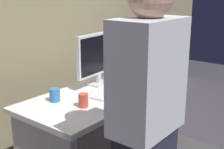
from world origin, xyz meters
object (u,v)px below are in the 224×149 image
at_px(book_stack, 129,73).
at_px(desk, 107,116).
at_px(person_at_desk, 146,132).
at_px(mouse, 134,82).
at_px(monitor, 98,56).
at_px(cup_by_monitor, 55,95).
at_px(keyboard, 112,92).
at_px(cup_near_keyboard, 83,100).

bearing_deg(book_stack, desk, -165.52).
xyz_separation_m(person_at_desk, mouse, (0.92, 0.70, -0.08)).
xyz_separation_m(mouse, book_stack, (0.18, 0.19, 0.01)).
relative_size(monitor, cup_by_monitor, 5.44).
bearing_deg(keyboard, book_stack, 17.89).
distance_m(mouse, book_stack, 0.26).
bearing_deg(desk, monitor, 61.63).
bearing_deg(book_stack, person_at_desk, -140.87).
relative_size(monitor, cup_near_keyboard, 5.40).
distance_m(monitor, keyboard, 0.37).
distance_m(person_at_desk, book_stack, 1.42).
distance_m(keyboard, book_stack, 0.53).
relative_size(person_at_desk, monitor, 3.03).
xyz_separation_m(person_at_desk, book_stack, (1.10, 0.89, -0.07)).
height_order(desk, mouse, mouse).
distance_m(desk, cup_by_monitor, 0.54).
relative_size(person_at_desk, mouse, 16.39).
height_order(mouse, cup_by_monitor, cup_by_monitor).
height_order(desk, person_at_desk, person_at_desk).
relative_size(mouse, cup_near_keyboard, 1.00).
relative_size(desk, cup_near_keyboard, 15.13).
height_order(cup_by_monitor, book_stack, cup_by_monitor).
bearing_deg(desk, keyboard, -105.80).
height_order(keyboard, mouse, mouse).
bearing_deg(keyboard, cup_by_monitor, 147.87).
distance_m(desk, cup_near_keyboard, 0.48).
relative_size(desk, mouse, 15.14).
height_order(person_at_desk, cup_by_monitor, person_at_desk).
relative_size(person_at_desk, book_stack, 8.07).
xyz_separation_m(cup_by_monitor, book_stack, (0.91, -0.03, -0.02)).
bearing_deg(keyboard, mouse, -2.59).
height_order(mouse, book_stack, book_stack).
distance_m(monitor, cup_near_keyboard, 0.59).
bearing_deg(desk, cup_by_monitor, 160.21).
relative_size(cup_near_keyboard, cup_by_monitor, 1.01).
xyz_separation_m(desk, person_at_desk, (-0.62, -0.77, 0.32)).
distance_m(cup_near_keyboard, book_stack, 0.89).
distance_m(person_at_desk, cup_near_keyboard, 0.72).
bearing_deg(person_at_desk, monitor, 52.94).
height_order(cup_near_keyboard, book_stack, cup_near_keyboard).
bearing_deg(cup_near_keyboard, monitor, 29.43).
bearing_deg(cup_near_keyboard, person_at_desk, -109.10).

